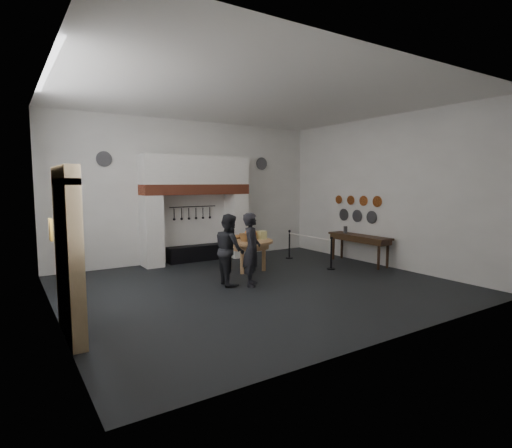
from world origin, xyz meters
TOP-DOWN VIEW (x-y plane):
  - floor at (0.00, 0.00)m, footprint 9.00×8.00m
  - ceiling at (0.00, 0.00)m, footprint 9.00×8.00m
  - wall_back at (0.00, 4.00)m, footprint 9.00×0.02m
  - wall_front at (0.00, -4.00)m, footprint 9.00×0.02m
  - wall_left at (-4.50, 0.00)m, footprint 0.02×8.00m
  - wall_right at (4.50, 0.00)m, footprint 0.02×8.00m
  - chimney_pier_left at (-1.48, 3.65)m, footprint 0.55×0.70m
  - chimney_pier_right at (1.48, 3.65)m, footprint 0.55×0.70m
  - hearth_brick_band at (0.00, 3.65)m, footprint 3.50×0.72m
  - chimney_hood at (0.00, 3.65)m, footprint 3.50×0.70m
  - iron_range at (0.00, 3.72)m, footprint 1.90×0.45m
  - utensil_rail at (0.00, 3.92)m, footprint 1.60×0.02m
  - door_recess at (-4.47, -1.00)m, footprint 0.04×1.10m
  - door_jamb_near at (-4.38, -1.70)m, footprint 0.22×0.30m
  - door_jamb_far at (-4.38, -0.30)m, footprint 0.22×0.30m
  - door_lintel at (-4.38, -1.00)m, footprint 0.22×1.70m
  - wall_plaque at (-4.45, 0.80)m, footprint 0.05×0.34m
  - work_table at (0.66, 1.67)m, footprint 1.57×1.57m
  - pumpkin at (0.86, 1.77)m, footprint 0.36×0.36m
  - cheese_block_big at (1.16, 1.62)m, footprint 0.22×0.22m
  - cheese_block_small at (1.14, 1.92)m, footprint 0.18×0.18m
  - wicker_basket at (0.51, 1.52)m, footprint 0.33×0.33m
  - bread_loaf at (0.56, 2.02)m, footprint 0.31×0.18m
  - visitor_near at (-0.14, 0.12)m, footprint 0.74×0.78m
  - visitor_far at (-0.54, 0.52)m, footprint 0.80×0.96m
  - side_table at (4.10, 0.55)m, footprint 0.55×2.20m
  - pewter_jug at (4.10, 1.15)m, footprint 0.12×0.12m
  - copper_pan_a at (4.46, 0.20)m, footprint 0.03×0.34m
  - copper_pan_b at (4.46, 0.75)m, footprint 0.03×0.32m
  - copper_pan_c at (4.46, 1.30)m, footprint 0.03×0.30m
  - copper_pan_d at (4.46, 1.85)m, footprint 0.03×0.28m
  - pewter_plate_left at (4.46, 0.40)m, footprint 0.03×0.40m
  - pewter_plate_mid at (4.46, 1.00)m, footprint 0.03×0.40m
  - pewter_plate_right at (4.46, 1.60)m, footprint 0.03×0.40m
  - pewter_plate_back_left at (-2.70, 3.96)m, footprint 0.44×0.03m
  - pewter_plate_back_right at (2.70, 3.96)m, footprint 0.44×0.03m
  - barrier_post_near at (2.79, 0.41)m, footprint 0.05×0.05m
  - barrier_post_far at (2.79, 2.41)m, footprint 0.05×0.05m
  - barrier_rope at (2.79, 1.41)m, footprint 0.04×2.00m

SIDE VIEW (x-z plane):
  - floor at x=0.00m, z-range -0.01..0.01m
  - iron_range at x=0.00m, z-range 0.00..0.50m
  - barrier_post_near at x=2.79m, z-range 0.00..0.90m
  - barrier_post_far at x=2.79m, z-range 0.00..0.90m
  - work_table at x=0.66m, z-range 0.80..0.88m
  - barrier_rope at x=2.79m, z-range 0.83..0.87m
  - side_table at x=4.10m, z-range 0.84..0.90m
  - visitor_far at x=-0.54m, z-range 0.00..1.77m
  - visitor_near at x=-0.14m, z-range 0.00..1.80m
  - bread_loaf at x=0.56m, z-range 0.87..1.01m
  - cheese_block_small at x=1.14m, z-range 0.88..1.07m
  - wicker_basket at x=0.51m, z-range 0.88..1.09m
  - cheese_block_big at x=1.16m, z-range 0.88..1.11m
  - pewter_jug at x=4.10m, z-range 0.90..1.12m
  - pumpkin at x=0.86m, z-range 0.88..1.18m
  - chimney_pier_left at x=-1.48m, z-range 0.00..2.15m
  - chimney_pier_right at x=1.48m, z-range 0.00..2.15m
  - door_recess at x=-4.47m, z-range 0.00..2.50m
  - door_jamb_near at x=-4.38m, z-range 0.00..2.60m
  - door_jamb_far at x=-4.38m, z-range 0.00..2.60m
  - pewter_plate_left at x=4.46m, z-range 1.25..1.65m
  - pewter_plate_mid at x=4.46m, z-range 1.25..1.65m
  - pewter_plate_right at x=4.46m, z-range 1.25..1.65m
  - wall_plaque at x=-4.45m, z-range 1.38..1.82m
  - utensil_rail at x=0.00m, z-range 1.74..1.76m
  - copper_pan_b at x=4.46m, z-range 1.79..2.11m
  - copper_pan_d at x=4.46m, z-range 1.81..2.09m
  - copper_pan_a at x=4.46m, z-range 1.78..2.12m
  - copper_pan_c at x=4.46m, z-range 1.80..2.10m
  - wall_back at x=0.00m, z-range 0.00..4.50m
  - wall_front at x=0.00m, z-range 0.00..4.50m
  - wall_left at x=-4.50m, z-range 0.00..4.50m
  - wall_right at x=4.50m, z-range 0.00..4.50m
  - hearth_brick_band at x=0.00m, z-range 2.15..2.47m
  - door_lintel at x=-4.38m, z-range 2.50..2.80m
  - chimney_hood at x=0.00m, z-range 2.47..3.37m
  - pewter_plate_back_left at x=-2.70m, z-range 2.98..3.42m
  - pewter_plate_back_right at x=2.70m, z-range 2.98..3.42m
  - ceiling at x=0.00m, z-range 4.49..4.51m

